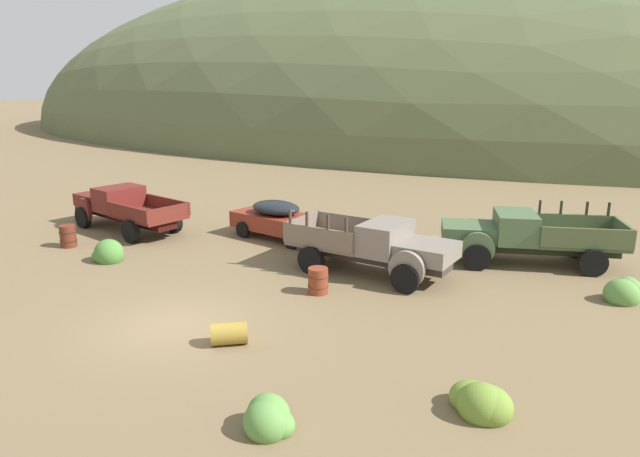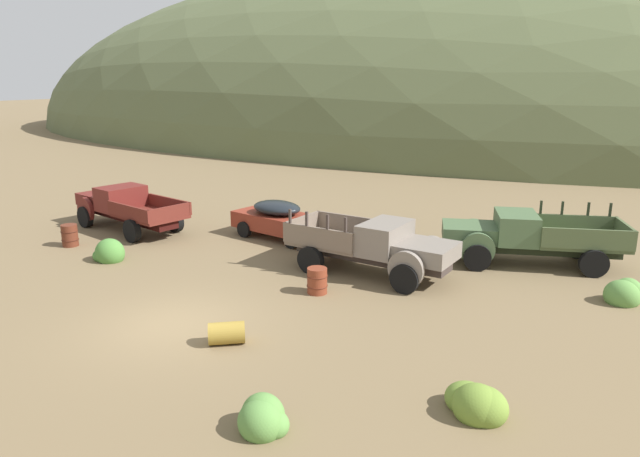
% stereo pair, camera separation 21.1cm
% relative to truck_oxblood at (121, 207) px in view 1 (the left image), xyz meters
% --- Properties ---
extents(ground_plane, '(300.00, 300.00, 0.00)m').
position_rel_truck_oxblood_xyz_m(ground_plane, '(9.36, -6.79, -1.01)').
color(ground_plane, brown).
extents(hill_far_left, '(114.84, 59.21, 38.40)m').
position_rel_truck_oxblood_xyz_m(hill_far_left, '(-3.27, 49.28, -1.01)').
color(hill_far_left, '#56603D').
rests_on(hill_far_left, ground).
extents(truck_oxblood, '(6.47, 3.18, 1.89)m').
position_rel_truck_oxblood_xyz_m(truck_oxblood, '(0.00, 0.00, 0.00)').
color(truck_oxblood, black).
rests_on(truck_oxblood, ground).
extents(car_rust_red, '(4.79, 2.51, 1.57)m').
position_rel_truck_oxblood_xyz_m(car_rust_red, '(7.21, 2.11, -0.19)').
color(car_rust_red, maroon).
rests_on(car_rust_red, ground).
extents(truck_primer_gray, '(5.93, 2.76, 2.16)m').
position_rel_truck_oxblood_xyz_m(truck_primer_gray, '(12.67, -0.18, -0.01)').
color(truck_primer_gray, '#3D322D').
rests_on(truck_primer_gray, ground).
extents(truck_weathered_green, '(6.59, 4.06, 2.16)m').
position_rel_truck_oxblood_xyz_m(truck_weathered_green, '(16.42, 3.47, -0.00)').
color(truck_weathered_green, '#232B1B').
rests_on(truck_weathered_green, ground).
extents(oil_drum_spare, '(0.67, 0.67, 0.82)m').
position_rel_truck_oxblood_xyz_m(oil_drum_spare, '(11.60, -2.73, -0.60)').
color(oil_drum_spare, brown).
rests_on(oil_drum_spare, ground).
extents(oil_drum_foreground, '(0.67, 0.67, 0.88)m').
position_rel_truck_oxblood_xyz_m(oil_drum_foreground, '(0.32, -3.08, -0.57)').
color(oil_drum_foreground, '#5B2819').
rests_on(oil_drum_foreground, ground).
extents(oil_drum_by_truck, '(1.07, 1.02, 0.57)m').
position_rel_truck_oxblood_xyz_m(oil_drum_by_truck, '(11.38, -6.98, -0.72)').
color(oil_drum_by_truck, olive).
rests_on(oil_drum_by_truck, ground).
extents(bush_between_trucks, '(1.10, 1.12, 0.96)m').
position_rel_truck_oxblood_xyz_m(bush_between_trucks, '(20.06, 1.16, -0.76)').
color(bush_between_trucks, '#5B8E42').
rests_on(bush_between_trucks, ground).
extents(bush_front_left, '(1.35, 1.15, 0.91)m').
position_rel_truck_oxblood_xyz_m(bush_front_left, '(17.80, -7.06, -0.78)').
color(bush_front_left, olive).
rests_on(bush_front_left, ground).
extents(bush_lone_scrub, '(1.04, 1.01, 0.89)m').
position_rel_truck_oxblood_xyz_m(bush_lone_scrub, '(14.38, -9.62, -0.78)').
color(bush_lone_scrub, '#5B8E42').
rests_on(bush_lone_scrub, ground).
extents(bush_front_right, '(1.27, 1.01, 1.08)m').
position_rel_truck_oxblood_xyz_m(bush_front_right, '(3.20, -3.65, -0.74)').
color(bush_front_right, '#4C8438').
rests_on(bush_front_right, ground).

